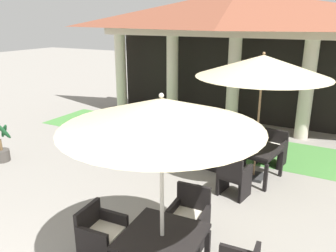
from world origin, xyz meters
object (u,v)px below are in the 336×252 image
object	(u,v)px
patio_table_near_foreground	(162,241)
patio_chair_mid_left_west	(215,151)
patio_umbrella_mid_left	(263,67)
patio_chair_mid_left_north	(272,148)
patio_chair_near_foreground_west	(101,236)
patio_table_mid_left	(256,152)
patio_chair_near_foreground_north	(189,218)
patio_chair_mid_left_south	(233,177)
potted_palm_left_edge	(1,148)
patio_umbrella_near_foreground	(161,115)

from	to	relation	value
patio_table_near_foreground	patio_chair_mid_left_west	distance (m)	3.96
patio_table_near_foreground	patio_chair_mid_left_west	size ratio (longest dim) A/B	1.28
patio_umbrella_mid_left	patio_chair_mid_left_north	distance (m)	2.34
patio_chair_near_foreground_west	patio_table_mid_left	xyz separation A→B (m)	(1.27, 3.78, 0.22)
patio_chair_near_foreground_north	patio_table_mid_left	distance (m)	2.75
patio_chair_near_foreground_west	patio_umbrella_mid_left	world-z (taller)	patio_umbrella_mid_left
patio_umbrella_mid_left	patio_chair_mid_left_west	bearing A→B (deg)	170.42
patio_chair_mid_left_south	potted_palm_left_edge	world-z (taller)	potted_palm_left_edge
patio_table_mid_left	potted_palm_left_edge	size ratio (longest dim) A/B	1.03
patio_chair_mid_left_south	potted_palm_left_edge	distance (m)	5.75
patio_umbrella_near_foreground	patio_chair_near_foreground_west	world-z (taller)	patio_umbrella_near_foreground
patio_chair_mid_left_south	potted_palm_left_edge	bearing A→B (deg)	-159.64
patio_chair_mid_left_south	patio_umbrella_mid_left	bearing A→B (deg)	90.00
patio_table_near_foreground	patio_umbrella_near_foreground	xyz separation A→B (m)	(0.00, 0.00, 1.73)
patio_chair_near_foreground_west	patio_table_mid_left	bearing A→B (deg)	157.81
patio_umbrella_mid_left	patio_table_near_foreground	bearing A→B (deg)	-94.29
patio_table_near_foreground	patio_umbrella_mid_left	world-z (taller)	patio_umbrella_mid_left
patio_chair_mid_left_south	potted_palm_left_edge	size ratio (longest dim) A/B	0.83
patio_umbrella_mid_left	patio_umbrella_near_foreground	bearing A→B (deg)	-94.29
patio_chair_near_foreground_west	patio_chair_mid_left_south	world-z (taller)	patio_chair_mid_left_south
patio_umbrella_near_foreground	patio_chair_mid_left_south	xyz separation A→B (m)	(0.11, 2.71, -1.95)
patio_chair_near_foreground_north	patio_umbrella_mid_left	bearing A→B (deg)	-100.85
patio_chair_mid_left_north	potted_palm_left_edge	size ratio (longest dim) A/B	0.76
patio_chair_near_foreground_west	potted_palm_left_edge	size ratio (longest dim) A/B	0.80
patio_chair_near_foreground_north	potted_palm_left_edge	distance (m)	5.52
patio_umbrella_mid_left	patio_chair_mid_left_west	xyz separation A→B (m)	(-1.01, 0.17, -2.11)
patio_umbrella_near_foreground	patio_chair_near_foreground_west	xyz separation A→B (m)	(-0.99, -0.06, -1.96)
patio_table_near_foreground	patio_chair_mid_left_north	world-z (taller)	patio_chair_mid_left_north
patio_chair_near_foreground_west	patio_chair_near_foreground_north	xyz separation A→B (m)	(0.92, 1.06, -0.01)
patio_table_mid_left	patio_chair_near_foreground_west	bearing A→B (deg)	-108.52
patio_table_near_foreground	patio_chair_mid_left_south	xyz separation A→B (m)	(0.11, 2.71, -0.22)
patio_umbrella_near_foreground	patio_chair_mid_left_south	bearing A→B (deg)	87.69
patio_table_mid_left	patio_umbrella_mid_left	world-z (taller)	patio_umbrella_mid_left
patio_chair_near_foreground_north	patio_table_mid_left	size ratio (longest dim) A/B	0.82
patio_table_mid_left	patio_chair_near_foreground_north	bearing A→B (deg)	-97.18
patio_umbrella_near_foreground	patio_chair_near_foreground_north	world-z (taller)	patio_umbrella_near_foreground
patio_chair_near_foreground_north	patio_chair_mid_left_north	world-z (taller)	patio_chair_near_foreground_north
patio_table_mid_left	patio_umbrella_mid_left	size ratio (longest dim) A/B	0.40
patio_chair_mid_left_west	patio_chair_mid_left_north	bearing A→B (deg)	134.90
patio_chair_mid_left_west	patio_umbrella_near_foreground	bearing A→B (deg)	20.20
patio_chair_mid_left_south	patio_chair_mid_left_west	bearing A→B (deg)	135.09
patio_table_near_foreground	potted_palm_left_edge	xyz separation A→B (m)	(-5.54, 1.64, -0.29)
patio_table_mid_left	patio_chair_mid_left_west	size ratio (longest dim) A/B	1.30
patio_table_near_foreground	patio_umbrella_mid_left	size ratio (longest dim) A/B	0.39
patio_chair_near_foreground_north	patio_chair_mid_left_south	world-z (taller)	patio_chair_near_foreground_north
patio_table_near_foreground	patio_chair_near_foreground_west	size ratio (longest dim) A/B	1.26
patio_chair_near_foreground_west	patio_chair_mid_left_west	world-z (taller)	patio_chair_near_foreground_west
patio_umbrella_near_foreground	patio_chair_mid_left_west	bearing A→B (deg)	100.62
patio_chair_near_foreground_north	patio_chair_mid_left_west	world-z (taller)	patio_chair_near_foreground_north
patio_umbrella_near_foreground	patio_table_mid_left	world-z (taller)	patio_umbrella_near_foreground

